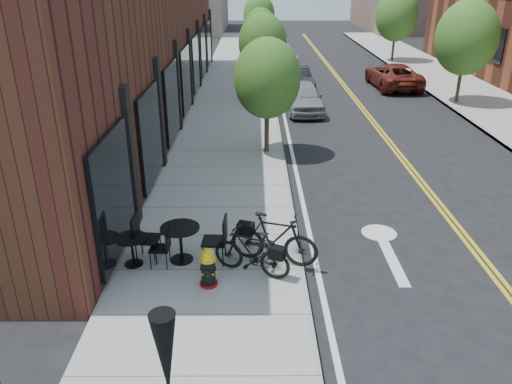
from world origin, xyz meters
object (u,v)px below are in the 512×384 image
object	(u,v)px
bicycle_left	(251,252)
bistro_set_c	(132,247)
parked_car_b	(296,79)
parked_car_far	(393,76)
patio_umbrella	(167,367)
parked_car_a	(303,97)
parked_car_c	(280,53)
bistro_set_b	(181,239)
fire_hydrant	(208,268)
bicycle_right	(274,239)

from	to	relation	value
bicycle_left	bistro_set_c	world-z (taller)	bicycle_left
parked_car_b	parked_car_far	world-z (taller)	parked_car_far
bistro_set_c	bicycle_left	bearing A→B (deg)	-5.79
patio_umbrella	parked_car_a	bearing A→B (deg)	79.99
patio_umbrella	parked_car_far	distance (m)	24.46
parked_car_b	parked_car_far	xyz separation A→B (m)	(5.33, 0.72, 0.02)
bistro_set_c	parked_car_c	distance (m)	26.34
bistro_set_c	parked_car_b	xyz separation A→B (m)	(4.77, 17.28, 0.09)
bistro_set_b	parked_car_far	size ratio (longest dim) A/B	0.41
bicycle_left	parked_car_b	bearing A→B (deg)	-163.39
fire_hydrant	parked_car_a	distance (m)	14.12
parked_car_a	parked_car_b	size ratio (longest dim) A/B	1.01
bistro_set_b	parked_car_b	world-z (taller)	parked_car_b
parked_car_a	parked_car_b	xyz separation A→B (m)	(0.01, 4.26, -0.03)
bistro_set_c	parked_car_far	xyz separation A→B (m)	(10.10, 18.00, 0.11)
fire_hydrant	bistro_set_c	world-z (taller)	bistro_set_c
parked_car_a	parked_car_b	distance (m)	4.26
bicycle_right	parked_car_b	world-z (taller)	parked_car_b
parked_car_b	parked_car_far	bearing A→B (deg)	-0.10
bicycle_right	parked_car_far	distance (m)	19.29
bicycle_right	bistro_set_c	world-z (taller)	bicycle_right
bistro_set_b	patio_umbrella	distance (m)	5.26
bicycle_right	bistro_set_b	size ratio (longest dim) A/B	0.97
bistro_set_b	parked_car_c	size ratio (longest dim) A/B	0.41
patio_umbrella	fire_hydrant	bearing A→B (deg)	89.28
bicycle_right	parked_car_c	xyz separation A→B (m)	(1.43, 25.89, -0.01)
bistro_set_b	parked_car_far	distance (m)	20.02
parked_car_far	patio_umbrella	bearing A→B (deg)	67.10
patio_umbrella	parked_car_b	world-z (taller)	patio_umbrella
bicycle_left	parked_car_c	bearing A→B (deg)	-160.18
bicycle_left	bicycle_right	size ratio (longest dim) A/B	0.89
parked_car_b	bicycle_left	bearing A→B (deg)	-105.17
patio_umbrella	bistro_set_c	bearing A→B (deg)	108.06
fire_hydrant	parked_car_b	size ratio (longest dim) A/B	0.22
bicycle_left	parked_car_a	bearing A→B (deg)	-165.65
bicycle_left	parked_car_c	distance (m)	26.39
bicycle_right	bistro_set_c	size ratio (longest dim) A/B	1.21
parked_car_a	parked_car_c	world-z (taller)	parked_car_c
bicycle_right	parked_car_far	bearing A→B (deg)	-4.69
fire_hydrant	parked_car_c	distance (m)	26.86
parked_car_b	parked_car_c	bearing A→B (deg)	84.64
parked_car_far	bicycle_left	bearing A→B (deg)	64.97
bistro_set_c	parked_car_c	xyz separation A→B (m)	(4.40, 25.97, 0.14)
parked_car_far	parked_car_b	bearing A→B (deg)	5.18
bistro_set_b	parked_car_far	bearing A→B (deg)	67.02
parked_car_a	parked_car_c	size ratio (longest dim) A/B	0.83
patio_umbrella	parked_car_b	size ratio (longest dim) A/B	0.65
fire_hydrant	bicycle_right	xyz separation A→B (m)	(1.32, 0.83, 0.18)
parked_car_b	parked_car_c	size ratio (longest dim) A/B	0.82
patio_umbrella	bicycle_right	bearing A→B (deg)	74.59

